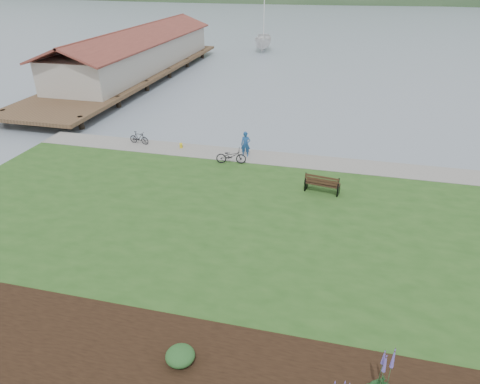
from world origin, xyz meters
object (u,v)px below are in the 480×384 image
object	(u,v)px
park_bench	(322,183)
sailboat	(263,51)
bicycle_a	(231,156)
person	(246,142)

from	to	relation	value
park_bench	sailboat	bearing A→B (deg)	113.84
sailboat	bicycle_a	bearing A→B (deg)	-87.46
park_bench	sailboat	xyz separation A→B (m)	(-11.89, 44.45, -0.96)
bicycle_a	person	bearing A→B (deg)	-36.49
person	sailboat	distance (m)	41.15
person	bicycle_a	world-z (taller)	person
park_bench	person	world-z (taller)	person
park_bench	person	distance (m)	6.45
park_bench	bicycle_a	size ratio (longest dim) A/B	1.03
park_bench	sailboat	world-z (taller)	sailboat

